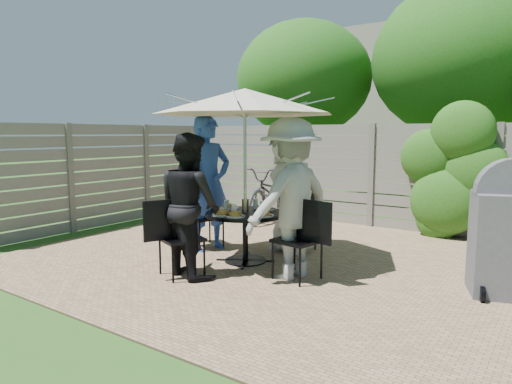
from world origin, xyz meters
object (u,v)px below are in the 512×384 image
Objects in this scene: person_left at (209,184)px; plate_right at (263,214)px; chair_right at (298,256)px; chair_front at (181,254)px; person_front at (190,205)px; plate_left at (229,207)px; glass_right at (265,209)px; plate_back at (266,207)px; person_back at (291,191)px; patio_table at (245,228)px; bbq_grill at (510,235)px; plate_extra at (235,215)px; plate_front at (223,213)px; person_right at (290,199)px; chair_back at (298,232)px; umbrella at (245,102)px; glass_front at (234,210)px; chair_left at (204,229)px; glass_left at (227,205)px; syrup_jug at (245,205)px; coffee_cup at (263,207)px; glass_back at (255,204)px; bicycle at (274,193)px.

plate_right is at bearing -90.00° from person_left.
chair_right is 0.73m from plate_right.
chair_front is 0.58m from person_front.
glass_right is (0.63, -0.06, 0.05)m from plate_left.
person_left is at bearing -171.86° from plate_back.
patio_table is at bearing -90.00° from person_back.
plate_right is at bearing -13.33° from chair_front.
plate_back is 0.18× the size of bbq_grill.
person_front reaches higher than plate_extra.
plate_front is 3.17m from bbq_grill.
chair_right is 0.66× the size of bbq_grill.
plate_back is at bearing -113.45° from person_right.
umbrella is at bearing -0.80° from chair_back.
glass_front is (0.03, -0.28, -1.33)m from umbrella.
glass_front is at bearing 4.09° from chair_back.
plate_right is at bearing -66.55° from person_back.
plate_left is 0.18× the size of bbq_grill.
bbq_grill is (3.88, 0.27, 0.37)m from chair_left.
syrup_jug is (0.23, 0.10, 0.01)m from glass_left.
person_left reaches higher than plate_left.
coffee_cup is (-0.65, 0.40, -0.20)m from person_right.
glass_right is (0.18, 0.37, 0.05)m from plate_extra.
glass_back and glass_front have the same top height.
chair_front is 3.60× the size of plate_front.
patio_table is at bearing 7.10° from chair_front.
glass_back is (-0.03, 0.28, -1.33)m from umbrella.
person_front is 1.06m from coffee_cup.
glass_left is at bearing -4.34° from chair_left.
plate_extra is at bearing -136.27° from plate_right.
syrup_jug is at bearing -148.57° from coffee_cup.
glass_back is (-0.83, 0.50, -0.19)m from person_right.
syrup_jug is 3.03m from bbq_grill.
glass_front is at bearing 176.90° from bbq_grill.
chair_right is (0.93, -0.25, -1.79)m from umbrella.
person_front reaches higher than bbq_grill.
person_front reaches higher than chair_right.
glass_left is 1.00× the size of glass_right.
glass_right is 2.72m from bbq_grill.
syrup_jug is (-0.85, 0.28, -0.18)m from person_right.
syrup_jug is (0.30, -0.03, 0.06)m from plate_left.
umbrella is at bearing -6.09° from chair_right.
patio_table is 0.39m from glass_front.
plate_front is at bearing -75.40° from bicycle.
bbq_grill reaches higher than plate_back.
glass_back is at bearing -9.26° from chair_back.
chair_right is 3.97× the size of plate_extra.
chair_front is 0.55× the size of person_front.
plate_extra is at bearing -106.54° from person_left.
person_back is 0.50m from plate_back.
glass_front is 0.40m from glass_right.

